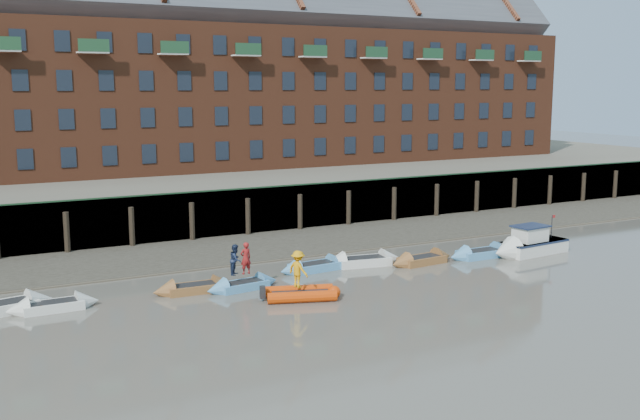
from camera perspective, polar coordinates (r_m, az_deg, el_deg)
ground at (r=32.36m, az=6.12°, el=-9.07°), size 220.00×220.00×0.00m
foreshore at (r=47.81m, az=-5.99°, el=-2.96°), size 110.00×8.00×0.50m
mud_band at (r=44.74m, az=-4.37°, el=-3.80°), size 110.00×1.60×0.10m
river_wall at (r=51.52m, az=-7.84°, el=-0.28°), size 110.00×1.23×3.30m
bank_terrace at (r=64.35m, az=-12.00°, el=1.55°), size 110.00×28.00×3.20m
apartment_terrace at (r=64.77m, az=-12.60°, el=11.54°), size 80.60×15.56×20.98m
rowboat_0 at (r=37.30m, az=-23.12°, el=-6.88°), size 5.05×2.33×1.41m
rowboat_1 at (r=36.89m, az=-19.67°, el=-6.90°), size 4.17×1.24×1.21m
rowboat_2 at (r=38.23m, az=-9.56°, el=-5.89°), size 4.22×1.40×1.21m
rowboat_3 at (r=38.44m, az=-5.90°, el=-5.74°), size 4.13×1.67×1.17m
rowboat_4 at (r=42.00m, az=-0.43°, el=-4.34°), size 4.47×1.65×1.27m
rowboat_5 at (r=43.26m, az=3.31°, el=-3.92°), size 4.93×2.14×1.38m
rowboat_6 at (r=43.99m, az=7.78°, el=-3.79°), size 4.47×1.67×1.27m
rowboat_7 at (r=46.21m, az=12.16°, el=-3.26°), size 4.55×1.33×1.32m
rib_tender at (r=36.56m, az=-1.26°, el=-6.38°), size 3.75×2.67×0.63m
motor_launch at (r=47.36m, az=15.25°, el=-2.64°), size 5.69×2.36×2.28m
person_rower_a at (r=38.17m, az=-5.68°, el=-3.67°), size 0.65×0.47×1.65m
person_rower_b at (r=38.09m, az=-6.44°, el=-3.77°), size 0.93×0.96×1.57m
person_rib_crew at (r=36.25m, az=-1.68°, el=-4.52°), size 1.02×1.33×1.81m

